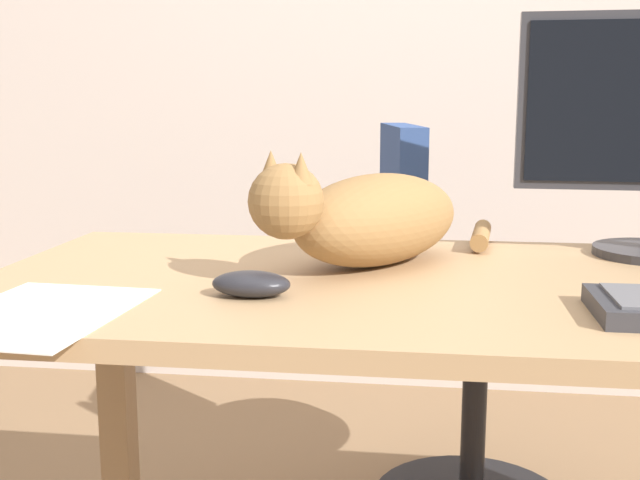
# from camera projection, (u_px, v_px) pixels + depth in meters

# --- Properties ---
(back_wall) EXTENTS (6.00, 0.04, 2.60)m
(back_wall) POSITION_uv_depth(u_px,v_px,m) (464.00, 12.00, 2.58)
(back_wall) COLOR beige
(back_wall) RESTS_ON ground_plane
(desk) EXTENTS (1.58, 0.70, 0.75)m
(desk) POSITION_uv_depth(u_px,v_px,m) (497.00, 349.00, 1.19)
(desk) COLOR tan
(desk) RESTS_ON ground_plane
(office_chair) EXTENTS (0.49, 0.48, 0.96)m
(office_chair) POSITION_uv_depth(u_px,v_px,m) (455.00, 352.00, 1.86)
(office_chair) COLOR black
(office_chair) RESTS_ON ground_plane
(cat) EXTENTS (0.38, 0.51, 0.20)m
(cat) POSITION_uv_depth(u_px,v_px,m) (369.00, 217.00, 1.27)
(cat) COLOR olive
(cat) RESTS_ON desk
(computer_mouse) EXTENTS (0.11, 0.06, 0.04)m
(computer_mouse) POSITION_uv_depth(u_px,v_px,m) (251.00, 284.00, 1.08)
(computer_mouse) COLOR #232328
(computer_mouse) RESTS_ON desk
(paper_sheet) EXTENTS (0.23, 0.31, 0.00)m
(paper_sheet) POSITION_uv_depth(u_px,v_px,m) (38.00, 313.00, 0.99)
(paper_sheet) COLOR white
(paper_sheet) RESTS_ON desk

